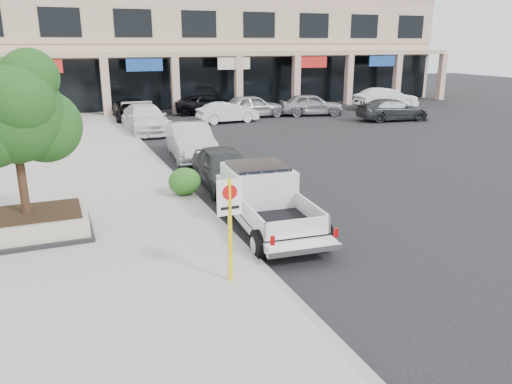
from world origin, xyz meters
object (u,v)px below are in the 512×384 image
lot_car_a (252,106)px  curb_car_d (133,110)px  planter (28,225)px  lot_car_b (228,112)px  lot_car_d (210,104)px  curb_car_b (191,141)px  curb_car_a (224,168)px  lot_car_f (386,99)px  curb_car_c (146,119)px  lot_car_e (311,104)px  lot_car_c (393,110)px  pickup_truck (269,201)px  planter_tree (19,114)px  no_parking_sign (230,216)px

lot_car_a → curb_car_d: bearing=75.9°
planter → lot_car_a: (14.15, 19.25, 0.33)m
lot_car_b → lot_car_d: size_ratio=0.79×
planter → curb_car_b: size_ratio=0.65×
curb_car_a → lot_car_f: (19.09, 16.27, 0.10)m
curb_car_c → lot_car_b: bearing=15.0°
lot_car_a → lot_car_d: lot_car_a is taller
planter → lot_car_e: size_ratio=0.69×
lot_car_a → lot_car_c: 9.70m
pickup_truck → curb_car_d: pickup_truck is taller
pickup_truck → curb_car_d: size_ratio=1.03×
lot_car_a → lot_car_f: 11.47m
curb_car_b → planter_tree: bearing=-124.1°
lot_car_c → planter_tree: bearing=130.0°
planter_tree → lot_car_f: (25.49, 19.16, -2.58)m
curb_car_d → lot_car_f: (19.59, -1.51, 0.10)m
planter_tree → lot_car_e: (18.37, 18.39, -2.62)m
curb_car_b → curb_car_c: size_ratio=0.89×
curb_car_d → lot_car_d: bearing=15.1°
curb_car_d → lot_car_e: (12.47, -2.28, 0.06)m
curb_car_b → curb_car_c: curb_car_b is taller
lot_car_c → lot_car_f: bearing=-24.2°
lot_car_d → lot_car_f: 14.02m
curb_car_d → lot_car_f: 19.64m
curb_car_a → lot_car_a: size_ratio=0.92×
curb_car_c → lot_car_c: 16.54m
curb_car_b → no_parking_sign: bearing=-96.1°
planter → curb_car_a: (6.54, 3.04, 0.26)m
planter → planter_tree: 2.95m
no_parking_sign → curb_car_a: (2.40, 7.51, -0.89)m
curb_car_b → lot_car_d: (5.20, 13.87, -0.10)m
planter → pickup_truck: pickup_truck is taller
planter → lot_car_f: (25.62, 19.31, 0.36)m
no_parking_sign → curb_car_c: 20.53m
curb_car_a → no_parking_sign: bearing=-104.6°
curb_car_a → curb_car_d: 17.79m
lot_car_a → lot_car_d: 3.58m
lot_car_b → lot_car_e: bearing=-85.9°
pickup_truck → lot_car_a: pickup_truck is taller
lot_car_a → lot_car_b: lot_car_a is taller
planter_tree → lot_car_a: bearing=53.7°
curb_car_c → lot_car_b: 5.97m
planter_tree → lot_car_b: planter_tree is taller
planter → lot_car_e: lot_car_e is taller
pickup_truck → lot_car_d: size_ratio=1.06×
no_parking_sign → lot_car_c: no_parking_sign is taller
pickup_truck → curb_car_c: bearing=95.3°
curb_car_c → planter: bearing=-112.4°
planter → lot_car_b: lot_car_b is taller
curb_car_c → lot_car_a: bearing=20.4°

